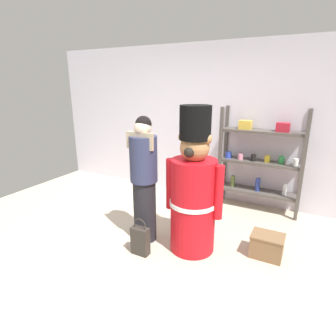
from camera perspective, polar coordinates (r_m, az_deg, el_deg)
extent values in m
plane|color=beige|center=(3.45, -5.02, -17.53)|extent=(6.40, 6.40, 0.00)
cube|color=silver|center=(4.88, 8.89, 9.06)|extent=(6.40, 0.12, 2.60)
cube|color=#4C4742|center=(4.54, 10.57, 2.03)|extent=(0.05, 0.05, 1.61)
cube|color=#4C4742|center=(4.35, 25.83, -0.04)|extent=(0.05, 0.05, 1.61)
cube|color=#4C4742|center=(4.82, 11.66, 2.82)|extent=(0.05, 0.05, 1.61)
cube|color=#4C4742|center=(4.64, 26.03, 0.91)|extent=(0.05, 0.05, 1.61)
cube|color=#4C4742|center=(4.70, 17.81, -4.60)|extent=(1.21, 0.30, 0.04)
cube|color=#4C4742|center=(4.56, 18.35, 1.08)|extent=(1.21, 0.30, 0.04)
cube|color=#4C4742|center=(4.46, 18.92, 7.08)|extent=(1.21, 0.30, 0.04)
cylinder|color=blue|center=(4.62, 12.27, 2.67)|extent=(0.10, 0.10, 0.10)
cylinder|color=pink|center=(4.56, 14.63, 2.29)|extent=(0.08, 0.08, 0.10)
cylinder|color=black|center=(4.53, 17.12, 2.04)|extent=(0.08, 0.08, 0.10)
cylinder|color=yellow|center=(4.53, 19.70, 1.80)|extent=(0.09, 0.09, 0.10)
cylinder|color=green|center=(4.53, 22.24, 1.56)|extent=(0.08, 0.08, 0.11)
cylinder|color=white|center=(4.49, 24.73, 1.10)|extent=(0.07, 0.07, 0.10)
cylinder|color=#596B33|center=(4.73, 13.14, -2.64)|extent=(0.07, 0.07, 0.18)
cylinder|color=navy|center=(4.64, 17.91, -3.24)|extent=(0.08, 0.08, 0.21)
cylinder|color=silver|center=(4.63, 22.83, -4.00)|extent=(0.06, 0.06, 0.19)
cube|color=gold|center=(4.49, 15.60, 8.54)|extent=(0.19, 0.15, 0.13)
cube|color=#B21E2D|center=(4.41, 22.52, 7.74)|extent=(0.19, 0.15, 0.13)
cylinder|color=red|center=(3.32, 5.15, -7.75)|extent=(0.53, 0.53, 1.13)
cylinder|color=white|center=(3.30, 5.17, -7.00)|extent=(0.55, 0.55, 0.05)
sphere|color=#A9774A|center=(3.10, 5.49, 4.21)|extent=(0.33, 0.33, 0.33)
sphere|color=#A9774A|center=(3.13, 3.16, 6.41)|extent=(0.12, 0.12, 0.12)
sphere|color=#A9774A|center=(3.03, 8.01, 5.91)|extent=(0.12, 0.12, 0.12)
cylinder|color=black|center=(3.05, 5.64, 9.26)|extent=(0.35, 0.35, 0.37)
cylinder|color=red|center=(3.35, 0.54, -3.26)|extent=(0.11, 0.11, 0.62)
cylinder|color=red|center=(3.14, 10.30, -4.97)|extent=(0.11, 0.11, 0.62)
sphere|color=black|center=(2.97, 4.37, 3.20)|extent=(0.12, 0.12, 0.12)
cylinder|color=black|center=(3.59, -4.77, -8.68)|extent=(0.29, 0.29, 0.80)
cylinder|color=#2D3351|center=(3.36, -5.05, 1.85)|extent=(0.34, 0.34, 0.56)
sphere|color=beige|center=(3.28, -5.22, 8.12)|extent=(0.20, 0.20, 0.20)
cube|color=tan|center=(3.25, -5.81, 5.58)|extent=(0.35, 0.04, 0.20)
sphere|color=black|center=(3.29, -5.07, 8.95)|extent=(0.19, 0.19, 0.19)
cube|color=#332D28|center=(3.40, -5.70, -14.66)|extent=(0.21, 0.11, 0.34)
torus|color=#332D28|center=(3.30, -5.80, -11.55)|extent=(0.16, 0.01, 0.16)
cube|color=brown|center=(3.56, 19.60, -14.90)|extent=(0.35, 0.27, 0.26)
cube|color=brown|center=(3.49, 19.83, -12.96)|extent=(0.37, 0.28, 0.02)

